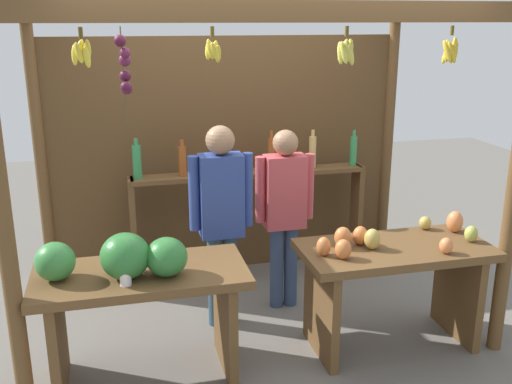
% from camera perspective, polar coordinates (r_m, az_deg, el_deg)
% --- Properties ---
extents(ground_plane, '(12.00, 12.00, 0.00)m').
position_cam_1_polar(ground_plane, '(4.87, -0.54, -11.65)').
color(ground_plane, slate).
rests_on(ground_plane, ground).
extents(market_stall, '(3.32, 1.99, 2.40)m').
position_cam_1_polar(market_stall, '(4.81, -1.85, 5.63)').
color(market_stall, brown).
rests_on(market_stall, ground).
extents(fruit_counter_left, '(1.34, 0.64, 1.06)m').
position_cam_1_polar(fruit_counter_left, '(3.81, -11.75, -9.02)').
color(fruit_counter_left, brown).
rests_on(fruit_counter_left, ground).
extents(fruit_counter_right, '(1.34, 0.64, 0.93)m').
position_cam_1_polar(fruit_counter_right, '(4.30, 13.21, -7.41)').
color(fruit_counter_right, brown).
rests_on(fruit_counter_right, ground).
extents(bottle_shelf_unit, '(2.13, 0.22, 1.36)m').
position_cam_1_polar(bottle_shelf_unit, '(5.23, -0.72, -0.15)').
color(bottle_shelf_unit, brown).
rests_on(bottle_shelf_unit, ground).
extents(vendor_man, '(0.48, 0.21, 1.57)m').
position_cam_1_polar(vendor_man, '(4.35, -3.40, -1.73)').
color(vendor_man, '#2E485A').
rests_on(vendor_man, ground).
extents(vendor_woman, '(0.48, 0.20, 1.48)m').
position_cam_1_polar(vendor_woman, '(4.65, 2.80, -1.26)').
color(vendor_woman, '#344668').
rests_on(vendor_woman, ground).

